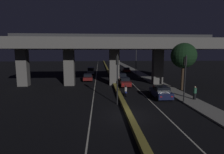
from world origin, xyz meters
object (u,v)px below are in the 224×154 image
traffic_light_right_of_median (185,71)px  car_dark_red_fifth (126,70)px  motorcycle_red_filtering_far (116,77)px  car_dark_red_second (125,82)px  car_dark_blue_lead (161,92)px  motorcycle_blue_filtering_near (126,91)px  car_dark_blue_third (122,77)px  car_silver_second_oncoming (91,71)px  motorcycle_white_filtering_mid (119,81)px  traffic_light_left_of_median (117,71)px  car_dark_red_lead_oncoming (88,77)px  pedestrian_on_sidewalk (195,93)px  car_silver_fourth (117,72)px  street_lamp (135,56)px

traffic_light_right_of_median → car_dark_red_fifth: traffic_light_right_of_median is taller
car_dark_red_fifth → motorcycle_red_filtering_far: bearing=165.4°
car_dark_red_second → car_dark_red_fifth: bearing=-9.5°
car_dark_blue_lead → motorcycle_blue_filtering_near: (-4.24, 1.79, -0.23)m
car_dark_blue_third → motorcycle_blue_filtering_near: car_dark_blue_third is taller
car_dark_blue_third → car_dark_red_fifth: car_dark_blue_third is taller
car_dark_blue_third → car_dark_red_fifth: (3.31, 15.26, -0.08)m
car_dark_blue_lead → car_silver_second_oncoming: 27.61m
motorcycle_white_filtering_mid → car_dark_blue_third: bearing=-14.4°
traffic_light_left_of_median → motorcycle_blue_filtering_near: size_ratio=3.08×
traffic_light_right_of_median → car_dark_red_lead_oncoming: traffic_light_right_of_median is taller
motorcycle_blue_filtering_near → pedestrian_on_sidewalk: bearing=-109.6°
motorcycle_red_filtering_far → car_dark_red_second: bearing=-173.5°
car_dark_blue_third → car_dark_red_lead_oncoming: bearing=87.2°
traffic_light_left_of_median → traffic_light_right_of_median: (7.76, 0.00, -0.07)m
car_silver_fourth → motorcycle_white_filtering_mid: (-0.67, -11.36, -0.27)m
traffic_light_left_of_median → car_dark_red_fifth: (5.96, 31.62, -3.13)m
pedestrian_on_sidewalk → car_dark_red_lead_oncoming: bearing=130.9°
motorcycle_blue_filtering_near → car_dark_blue_third: bearing=-3.7°
car_silver_fourth → car_silver_second_oncoming: (-6.61, 3.80, 0.07)m
car_dark_red_second → motorcycle_white_filtering_mid: bearing=20.9°
car_dark_blue_third → motorcycle_blue_filtering_near: size_ratio=2.27×
traffic_light_right_of_median → car_silver_fourth: 24.73m
traffic_light_left_of_median → motorcycle_white_filtering_mid: 13.10m
car_dark_red_lead_oncoming → car_dark_red_second: bearing=44.4°
car_dark_blue_lead → pedestrian_on_sidewalk: (3.77, -1.27, 0.14)m
car_dark_red_fifth → motorcycle_red_filtering_far: motorcycle_red_filtering_far is taller
traffic_light_right_of_median → motorcycle_red_filtering_far: size_ratio=2.99×
traffic_light_left_of_median → pedestrian_on_sidewalk: size_ratio=3.46×
car_dark_red_lead_oncoming → motorcycle_white_filtering_mid: (6.01, -4.28, -0.11)m
traffic_light_left_of_median → motorcycle_white_filtering_mid: traffic_light_left_of_median is taller
car_dark_red_lead_oncoming → car_silver_second_oncoming: bearing=176.8°
car_dark_red_fifth → car_silver_second_oncoming: car_silver_second_oncoming is taller
traffic_light_right_of_median → motorcycle_white_filtering_mid: bearing=115.9°
car_dark_blue_lead → car_dark_red_fifth: bearing=-0.3°
car_dark_blue_third → car_dark_red_fifth: 15.61m
car_dark_blue_lead → motorcycle_blue_filtering_near: car_dark_blue_lead is taller
car_dark_blue_lead → car_dark_red_lead_oncoming: (-10.16, 14.82, -0.09)m
car_dark_red_second → motorcycle_red_filtering_far: 7.29m
traffic_light_left_of_median → car_dark_red_second: (2.38, 10.60, -3.06)m
car_silver_fourth → pedestrian_on_sidewalk: 24.27m
traffic_light_left_of_median → car_dark_blue_third: (2.65, 16.36, -3.05)m
car_dark_red_lead_oncoming → motorcycle_red_filtering_far: 6.08m
traffic_light_left_of_median → car_dark_red_second: 11.29m
motorcycle_blue_filtering_near → motorcycle_red_filtering_far: motorcycle_blue_filtering_near is taller
traffic_light_right_of_median → motorcycle_white_filtering_mid: traffic_light_right_of_median is taller
street_lamp → car_dark_red_lead_oncoming: street_lamp is taller
car_dark_blue_lead → car_dark_blue_third: 14.65m
traffic_light_right_of_median → street_lamp: (-0.11, 27.50, 1.12)m
street_lamp → car_dark_red_second: size_ratio=1.74×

